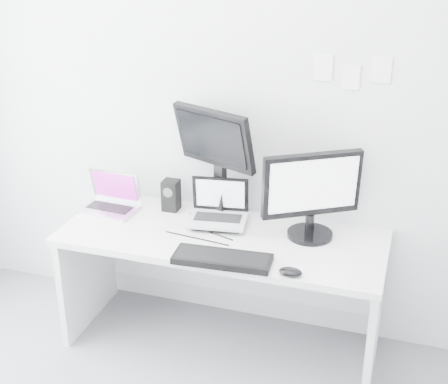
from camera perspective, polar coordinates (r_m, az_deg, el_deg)
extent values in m
plane|color=silver|center=(3.60, 1.51, 7.41)|extent=(3.60, 0.00, 3.60)
cube|color=silver|center=(3.70, -0.20, -8.89)|extent=(1.80, 0.70, 0.73)
cube|color=silver|center=(3.80, -10.44, -0.05)|extent=(0.34, 0.27, 0.25)
cube|color=black|center=(3.79, -4.78, -0.29)|extent=(0.12, 0.12, 0.19)
cube|color=silver|center=(3.56, -0.60, -1.11)|extent=(0.36, 0.30, 0.27)
cube|color=black|center=(3.58, -0.66, 2.65)|extent=(0.54, 0.36, 0.69)
cube|color=black|center=(3.43, 7.93, -0.24)|extent=(0.60, 0.50, 0.50)
cube|color=black|center=(3.25, -0.15, -6.03)|extent=(0.51, 0.21, 0.03)
ellipsoid|color=black|center=(3.15, 6.00, -7.15)|extent=(0.12, 0.08, 0.04)
cube|color=white|center=(3.43, 8.89, 10.99)|extent=(0.10, 0.00, 0.14)
cube|color=white|center=(3.42, 11.36, 10.09)|extent=(0.09, 0.00, 0.13)
cube|color=white|center=(3.40, 13.97, 10.63)|extent=(0.10, 0.00, 0.14)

